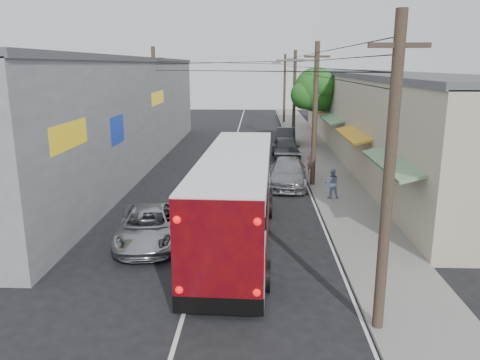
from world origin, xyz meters
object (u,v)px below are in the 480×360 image
object	(u,v)px
parked_car_mid	(286,148)
pedestrian_near	(311,162)
coach_bus	(236,196)
pedestrian_far	(332,183)
parked_car_far	(286,137)
parked_suv	(288,173)
jeepney	(148,226)

from	to	relation	value
parked_car_mid	pedestrian_near	xyz separation A→B (m)	(1.27, -5.18, 0.07)
coach_bus	pedestrian_near	world-z (taller)	coach_bus
pedestrian_near	pedestrian_far	bearing A→B (deg)	106.34
parked_car_far	parked_suv	bearing A→B (deg)	-89.79
jeepney	parked_car_far	bearing A→B (deg)	65.94
pedestrian_near	pedestrian_far	xyz separation A→B (m)	(0.45, -5.54, 0.02)
jeepney	pedestrian_far	xyz separation A→B (m)	(8.05, 6.25, 0.21)
pedestrian_far	pedestrian_near	bearing A→B (deg)	-87.84
parked_car_mid	pedestrian_near	world-z (taller)	pedestrian_near
parked_car_mid	jeepney	bearing A→B (deg)	-112.11
parked_car_mid	pedestrian_near	size ratio (longest dim) A/B	3.12
coach_bus	parked_car_mid	world-z (taller)	coach_bus
pedestrian_near	parked_suv	bearing A→B (deg)	70.35
coach_bus	pedestrian_far	xyz separation A→B (m)	(4.62, 5.80, -0.90)
coach_bus	jeepney	size ratio (longest dim) A/B	2.46
jeepney	parked_car_mid	distance (m)	18.11
jeepney	parked_car_far	distance (m)	24.01
pedestrian_far	jeepney	bearing A→B (deg)	35.32
coach_bus	parked_car_far	distance (m)	22.87
coach_bus	parked_car_mid	xyz separation A→B (m)	(2.91, 16.52, -0.99)
pedestrian_far	parked_car_far	bearing A→B (deg)	-87.92
jeepney	pedestrian_near	distance (m)	14.02
parked_car_far	coach_bus	bearing A→B (deg)	-95.13
parked_car_mid	pedestrian_near	bearing A→B (deg)	-77.90
jeepney	parked_car_mid	bearing A→B (deg)	61.69
parked_car_far	jeepney	bearing A→B (deg)	-103.09
pedestrian_near	pedestrian_far	distance (m)	5.55
coach_bus	pedestrian_near	distance (m)	12.12
parked_car_far	pedestrian_near	size ratio (longest dim) A/B	2.95
parked_car_mid	pedestrian_near	distance (m)	5.34
jeepney	pedestrian_far	distance (m)	10.19
coach_bus	parked_suv	bearing A→B (deg)	75.74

